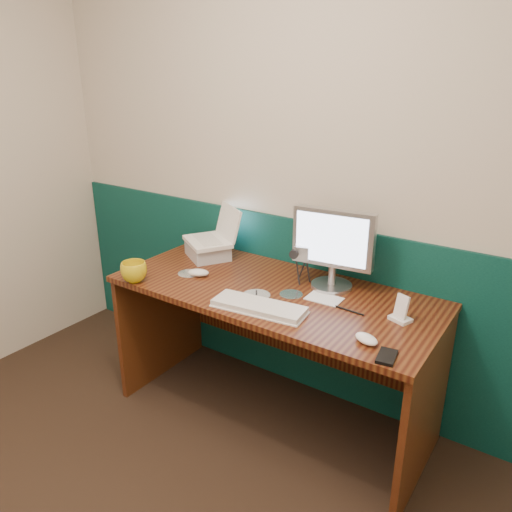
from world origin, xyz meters
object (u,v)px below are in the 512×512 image
Objects in this scene: monitor at (334,250)px; camcorder at (303,262)px; desk at (272,356)px; mug at (134,272)px; laptop at (207,224)px; keyboard at (259,307)px.

monitor is 1.80× the size of camcorder.
desk is 0.82m from mug.
camcorder is (0.62, -0.01, -0.09)m from laptop.
monitor is at bearing 29.84° from mug.
desk is at bearing 26.19° from mug.
desk is 12.33× the size of mug.
camcorder is at bearing -177.37° from monitor.
keyboard is 0.39m from camcorder.
mug is at bearing -161.90° from camcorder.
mug is at bearing -69.00° from laptop.
desk is at bearing -131.35° from camcorder.
camcorder is (0.01, 0.38, 0.10)m from keyboard.
monitor is 0.93× the size of keyboard.
camcorder is (-0.15, -0.02, -0.09)m from monitor.
monitor reaches higher than camcorder.
keyboard is (-0.16, -0.40, -0.18)m from monitor.
laptop is 0.50m from mug.
keyboard is at bearing -118.75° from monitor.
mug reaches higher than desk.
camcorder is at bearing 33.36° from mug.
desk is at bearing -148.14° from monitor.
desk is 5.83× the size of laptop.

